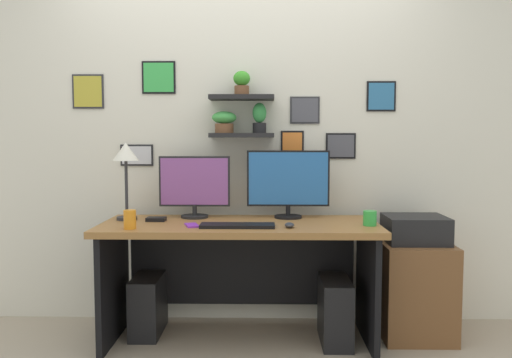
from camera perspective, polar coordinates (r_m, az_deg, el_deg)
name	(u,v)px	position (r m, az deg, el deg)	size (l,w,h in m)	color
ground_plane	(240,340)	(3.47, -1.74, -17.10)	(8.00, 8.00, 0.00)	tan
back_wall_assembly	(242,127)	(3.66, -1.48, 5.69)	(4.40, 0.24, 2.70)	silver
desk	(240,254)	(3.36, -1.72, -8.11)	(1.71, 0.68, 0.75)	#9E6B38
monitor_left	(195,185)	(3.49, -6.68, -0.70)	(0.47, 0.18, 0.41)	black
monitor_right	(288,182)	(3.46, 3.51, -0.33)	(0.54, 0.18, 0.44)	black
keyboard	(237,226)	(3.11, -2.02, -5.07)	(0.44, 0.14, 0.02)	black
computer_mouse	(289,225)	(3.10, 3.65, -5.01)	(0.06, 0.09, 0.03)	#2D2D33
desk_lamp	(126,159)	(3.46, -13.93, 2.07)	(0.16, 0.16, 0.50)	#2D2D33
cell_phone	(192,225)	(3.18, -6.98, -5.00)	(0.07, 0.14, 0.01)	purple
coffee_mug	(370,218)	(3.23, 12.24, -4.18)	(0.08, 0.08, 0.09)	green
scissors_tray	(156,219)	(3.40, -10.77, -4.31)	(0.12, 0.08, 0.02)	black
water_cup	(130,219)	(3.14, -13.52, -4.29)	(0.07, 0.07, 0.11)	orange
drawer_cabinet	(414,289)	(3.62, 16.74, -11.31)	(0.44, 0.50, 0.61)	brown
printer	(415,229)	(3.53, 16.88, -5.22)	(0.38, 0.34, 0.17)	black
computer_tower_left	(148,305)	(3.60, -11.59, -13.19)	(0.18, 0.40, 0.38)	black
computer_tower_right	(335,311)	(3.41, 8.56, -13.93)	(0.18, 0.40, 0.40)	black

